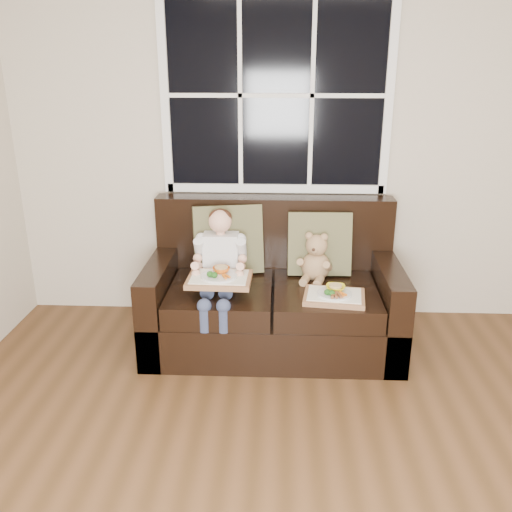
{
  "coord_description": "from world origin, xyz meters",
  "views": [
    {
      "loc": [
        -0.29,
        -1.44,
        1.86
      ],
      "look_at": [
        -0.43,
        1.85,
        0.68
      ],
      "focal_mm": 38.0,
      "sensor_mm": 36.0,
      "label": 1
    }
  ],
  "objects_px": {
    "loveseat": "(273,299)",
    "child": "(220,261)",
    "teddy_bear": "(316,260)",
    "tray_left": "(219,278)",
    "tray_right": "(334,295)"
  },
  "relations": [
    {
      "from": "loveseat",
      "to": "child",
      "type": "relative_size",
      "value": 2.19
    },
    {
      "from": "tray_left",
      "to": "loveseat",
      "type": "bearing_deg",
      "value": 40.94
    },
    {
      "from": "tray_right",
      "to": "child",
      "type": "bearing_deg",
      "value": 172.81
    },
    {
      "from": "loveseat",
      "to": "tray_right",
      "type": "xyz_separation_m",
      "value": [
        0.39,
        -0.3,
        0.17
      ]
    },
    {
      "from": "tray_right",
      "to": "teddy_bear",
      "type": "bearing_deg",
      "value": 113.52
    },
    {
      "from": "loveseat",
      "to": "child",
      "type": "bearing_deg",
      "value": -162.14
    },
    {
      "from": "loveseat",
      "to": "teddy_bear",
      "type": "height_order",
      "value": "loveseat"
    },
    {
      "from": "child",
      "to": "tray_left",
      "type": "distance_m",
      "value": 0.17
    },
    {
      "from": "child",
      "to": "teddy_bear",
      "type": "distance_m",
      "value": 0.66
    },
    {
      "from": "tray_left",
      "to": "tray_right",
      "type": "height_order",
      "value": "tray_left"
    },
    {
      "from": "child",
      "to": "teddy_bear",
      "type": "bearing_deg",
      "value": 12.75
    },
    {
      "from": "loveseat",
      "to": "child",
      "type": "height_order",
      "value": "loveseat"
    },
    {
      "from": "loveseat",
      "to": "tray_left",
      "type": "xyz_separation_m",
      "value": [
        -0.34,
        -0.28,
        0.26
      ]
    },
    {
      "from": "loveseat",
      "to": "tray_left",
      "type": "relative_size",
      "value": 4.13
    },
    {
      "from": "teddy_bear",
      "to": "tray_right",
      "type": "relative_size",
      "value": 0.85
    }
  ]
}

